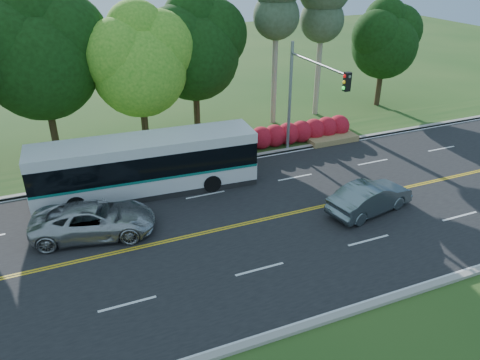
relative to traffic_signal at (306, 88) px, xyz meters
name	(u,v)px	position (x,y,z in m)	size (l,w,h in m)	color
ground	(239,225)	(-6.49, -5.40, -4.67)	(120.00, 120.00, 0.00)	#204918
road	(239,225)	(-6.49, -5.40, -4.66)	(60.00, 14.00, 0.02)	black
curb_north	(194,166)	(-6.49, 1.75, -4.60)	(60.00, 0.30, 0.15)	#9C968D
curb_south	(315,323)	(-6.49, -12.55, -4.60)	(60.00, 0.30, 0.15)	#9C968D
grass_verge	(185,155)	(-6.49, 3.60, -4.62)	(60.00, 4.00, 0.10)	#204918
lane_markings	(237,225)	(-6.59, -5.40, -4.65)	(57.60, 13.82, 0.00)	gold
tree_row	(80,46)	(-11.65, 6.73, 2.06)	(44.70, 9.10, 13.84)	black
bougainvillea_hedge	(291,134)	(0.69, 2.75, -3.95)	(9.50, 2.25, 1.50)	maroon
traffic_signal	(306,88)	(0.00, 0.00, 0.00)	(0.42, 6.10, 7.00)	gray
transit_bus	(146,166)	(-9.76, -0.31, -3.12)	(11.91, 3.22, 3.08)	silver
sedan	(370,198)	(0.10, -6.71, -3.88)	(1.63, 4.69, 1.54)	slate
suv	(94,220)	(-12.95, -3.56, -3.88)	(2.57, 5.57, 1.55)	#ADB0B1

